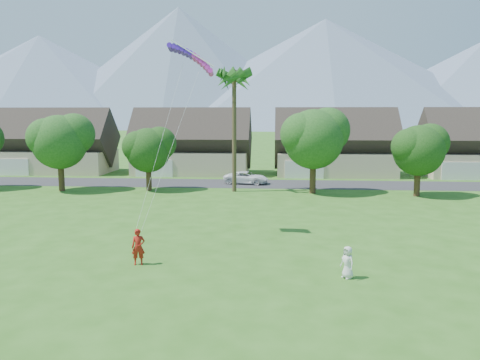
# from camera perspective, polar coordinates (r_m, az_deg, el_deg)

# --- Properties ---
(ground) EXTENTS (500.00, 500.00, 0.00)m
(ground) POSITION_cam_1_polar(r_m,az_deg,el_deg) (20.83, -2.16, -14.31)
(ground) COLOR #2D6019
(ground) RESTS_ON ground
(street) EXTENTS (90.00, 7.00, 0.01)m
(street) POSITION_cam_1_polar(r_m,az_deg,el_deg) (53.78, 1.94, -0.46)
(street) COLOR #2D2D30
(street) RESTS_ON ground
(kite_flyer) EXTENTS (0.79, 0.60, 1.93)m
(kite_flyer) POSITION_cam_1_polar(r_m,az_deg,el_deg) (25.52, -12.30, -7.98)
(kite_flyer) COLOR #A61D12
(kite_flyer) RESTS_ON ground
(watcher) EXTENTS (0.87, 0.92, 1.59)m
(watcher) POSITION_cam_1_polar(r_m,az_deg,el_deg) (23.59, 12.97, -9.76)
(watcher) COLOR silver
(watcher) RESTS_ON ground
(parked_car) EXTENTS (5.38, 3.12, 1.41)m
(parked_car) POSITION_cam_1_polar(r_m,az_deg,el_deg) (53.74, 0.76, 0.29)
(parked_car) COLOR white
(parked_car) RESTS_ON ground
(mountain_ridge) EXTENTS (540.00, 240.00, 70.00)m
(mountain_ridge) POSITION_cam_1_polar(r_m,az_deg,el_deg) (280.07, 6.16, 12.27)
(mountain_ridge) COLOR slate
(mountain_ridge) RESTS_ON ground
(houses_row) EXTENTS (72.75, 8.19, 8.86)m
(houses_row) POSITION_cam_1_polar(r_m,az_deg,el_deg) (62.33, 2.76, 3.87)
(houses_row) COLOR beige
(houses_row) RESTS_ON ground
(tree_row) EXTENTS (62.27, 6.67, 8.45)m
(tree_row) POSITION_cam_1_polar(r_m,az_deg,el_deg) (47.28, 0.27, 4.33)
(tree_row) COLOR #47301C
(tree_row) RESTS_ON ground
(fan_palm) EXTENTS (3.00, 3.00, 13.80)m
(fan_palm) POSITION_cam_1_polar(r_m,az_deg,el_deg) (47.99, -0.72, 12.64)
(fan_palm) COLOR #4C3D26
(fan_palm) RESTS_ON ground
(parafoil_kite) EXTENTS (3.30, 1.03, 0.50)m
(parafoil_kite) POSITION_cam_1_polar(r_m,az_deg,el_deg) (30.93, -5.78, 14.80)
(parafoil_kite) COLOR #4F1BD0
(parafoil_kite) RESTS_ON ground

